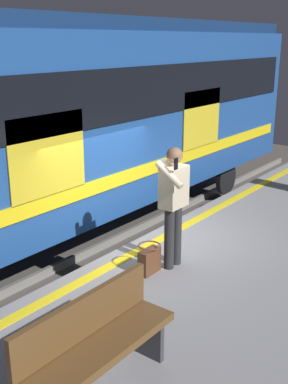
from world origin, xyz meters
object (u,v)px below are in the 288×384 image
object	(u,v)px
passenger	(173,197)
handbag	(149,260)
train_carriage	(80,112)
bench	(96,341)

from	to	relation	value
passenger	handbag	bearing A→B (deg)	-17.46
passenger	handbag	world-z (taller)	passenger
train_carriage	handbag	distance (m)	3.97
train_carriage	handbag	bearing A→B (deg)	58.74
passenger	bench	xyz separation A→B (m)	(2.48, 0.87, -0.52)
train_carriage	passenger	size ratio (longest dim) A/B	7.16
handbag	bench	world-z (taller)	bench
bench	handbag	bearing A→B (deg)	-154.83
train_carriage	bench	xyz separation A→B (m)	(4.01, 4.13, -1.21)
handbag	train_carriage	bearing A→B (deg)	-121.26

